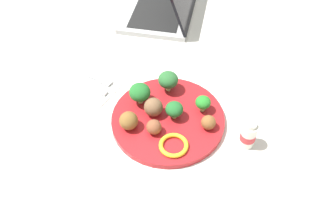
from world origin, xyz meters
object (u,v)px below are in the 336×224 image
object	(u,v)px
broccoli_floret_mid_right	(140,92)
broccoli_floret_mid_left	(174,109)
meatball_back_left	(208,122)
meatball_near_rim	(153,126)
yogurt_bottle	(248,135)
laptop	(167,0)
pepper_ring_center	(174,145)
broccoli_floret_front_left	(203,103)
meatball_front_right	(129,121)
plate	(168,119)
meatball_front_left	(153,107)
broccoli_floret_center	(168,80)
napkin	(89,82)
knife	(87,85)
fork	(95,77)

from	to	relation	value
broccoli_floret_mid_right	broccoli_floret_mid_left	bearing A→B (deg)	5.45
broccoli_floret_mid_right	meatball_back_left	size ratio (longest dim) A/B	1.60
meatball_near_rim	yogurt_bottle	distance (m)	0.22
laptop	yogurt_bottle	bearing A→B (deg)	-34.96
pepper_ring_center	meatball_near_rim	bearing A→B (deg)	173.32
broccoli_floret_front_left	meatball_front_right	world-z (taller)	meatball_front_right
plate	meatball_back_left	xyz separation A→B (m)	(0.10, 0.03, 0.03)
meatball_front_left	pepper_ring_center	xyz separation A→B (m)	(0.10, -0.05, -0.02)
plate	broccoli_floret_center	distance (m)	0.11
laptop	meatball_front_right	bearing A→B (deg)	-63.57
meatball_near_rim	napkin	world-z (taller)	meatball_near_rim
broccoli_floret_mid_left	meatball_front_left	size ratio (longest dim) A/B	0.98
knife	yogurt_bottle	distance (m)	0.45
napkin	fork	bearing A→B (deg)	71.87
meatball_front_left	broccoli_floret_front_left	bearing A→B (deg)	41.61
knife	laptop	xyz separation A→B (m)	(-0.04, 0.42, 0.03)
meatball_front_left	pepper_ring_center	distance (m)	0.11
broccoli_floret_center	broccoli_floret_front_left	xyz separation A→B (m)	(0.11, -0.01, -0.01)
pepper_ring_center	broccoli_floret_mid_right	bearing A→B (deg)	156.53
broccoli_floret_center	pepper_ring_center	world-z (taller)	broccoli_floret_center
broccoli_floret_mid_right	knife	bearing A→B (deg)	-168.29
broccoli_floret_mid_left	pepper_ring_center	size ratio (longest dim) A/B	0.66
meatball_front_right	meatball_near_rim	bearing A→B (deg)	22.60
meatball_near_rim	laptop	bearing A→B (deg)	122.81
broccoli_floret_center	meatball_front_right	bearing A→B (deg)	-90.54
broccoli_floret_front_left	meatball_front_left	bearing A→B (deg)	-138.39
broccoli_floret_front_left	pepper_ring_center	size ratio (longest dim) A/B	0.63
meatball_near_rim	meatball_front_right	size ratio (longest dim) A/B	0.81
pepper_ring_center	knife	bearing A→B (deg)	174.28
meatball_back_left	laptop	bearing A→B (deg)	137.14
plate	meatball_near_rim	size ratio (longest dim) A/B	7.65
fork	meatball_near_rim	bearing A→B (deg)	-13.44
broccoli_floret_mid_left	meatball_front_right	distance (m)	0.11
meatball_back_left	pepper_ring_center	distance (m)	0.10
broccoli_floret_mid_left	broccoli_floret_center	xyz separation A→B (m)	(-0.07, 0.07, 0.01)
broccoli_floret_center	laptop	size ratio (longest dim) A/B	0.15
broccoli_floret_mid_left	meatball_near_rim	size ratio (longest dim) A/B	1.25
pepper_ring_center	yogurt_bottle	size ratio (longest dim) A/B	0.91
pepper_ring_center	fork	distance (m)	0.32
yogurt_bottle	meatball_front_right	bearing A→B (deg)	-151.67
meatball_near_rim	knife	size ratio (longest dim) A/B	0.25
broccoli_floret_front_left	fork	size ratio (longest dim) A/B	0.36
meatball_back_left	broccoli_floret_mid_right	bearing A→B (deg)	-170.52
broccoli_floret_center	meatball_back_left	size ratio (longest dim) A/B	1.58
broccoli_floret_center	knife	size ratio (longest dim) A/B	0.39
broccoli_floret_front_left	meatball_near_rim	xyz separation A→B (m)	(-0.06, -0.13, -0.01)
broccoli_floret_mid_left	broccoli_floret_front_left	world-z (taller)	broccoli_floret_mid_left
broccoli_floret_front_left	laptop	distance (m)	0.47
fork	pepper_ring_center	bearing A→B (deg)	-12.06
meatball_near_rim	laptop	xyz separation A→B (m)	(-0.29, 0.45, 0.00)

